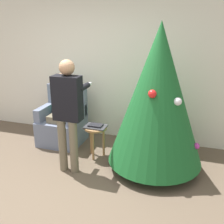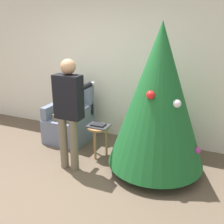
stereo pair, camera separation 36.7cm
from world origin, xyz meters
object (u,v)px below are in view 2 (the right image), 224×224
(christmas_tree, at_px, (158,97))
(person_seated, at_px, (68,104))
(person_standing, at_px, (69,106))
(side_stool, at_px, (98,132))
(armchair, at_px, (70,122))

(christmas_tree, distance_m, person_seated, 1.83)
(christmas_tree, distance_m, person_standing, 1.27)
(side_stool, bearing_deg, armchair, 155.30)
(person_standing, bearing_deg, armchair, 123.54)
(person_seated, distance_m, side_stool, 0.89)
(christmas_tree, distance_m, armchair, 1.94)
(person_standing, relative_size, side_stool, 3.16)
(armchair, bearing_deg, side_stool, -24.70)
(armchair, height_order, person_seated, person_seated)
(person_standing, height_order, side_stool, person_standing)
(person_seated, bearing_deg, christmas_tree, -12.29)
(christmas_tree, height_order, armchair, christmas_tree)
(person_standing, distance_m, side_stool, 0.77)
(christmas_tree, bearing_deg, armchair, 166.76)
(christmas_tree, bearing_deg, person_seated, 167.71)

